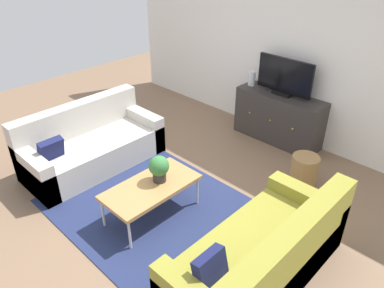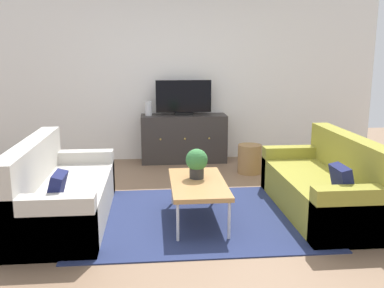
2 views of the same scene
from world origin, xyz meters
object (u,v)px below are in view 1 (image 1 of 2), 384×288
Objects in this scene: couch_left_side at (90,146)px; wicker_basket at (304,171)px; tv_console at (279,118)px; glass_vase at (252,78)px; couch_right_side at (265,260)px; coffee_table at (151,188)px; potted_plant at (159,168)px; flat_screen_tv at (285,77)px.

couch_left_side is 2.87m from wicker_basket.
glass_vase is (-0.55, 0.00, 0.48)m from tv_console.
couch_left_side and couch_right_side have the same top height.
couch_right_side is at bearing 4.57° from coffee_table.
potted_plant is 1.41× the size of glass_vase.
couch_left_side is 2.88m from couch_right_side.
tv_console is (0.04, 2.49, -0.01)m from coffee_table.
couch_right_side is 8.41× the size of glass_vase.
couch_right_side is (2.88, 0.00, 0.00)m from couch_left_side.
coffee_table is 1.24× the size of flat_screen_tv.
coffee_table is 2.49m from tv_console.
tv_console is (0.04, 2.36, -0.22)m from potted_plant.
couch_right_side is 1.69m from wicker_basket.
couch_right_side is at bearing -59.55° from tv_console.
couch_left_side reaches higher than wicker_basket.
tv_console is (-1.40, 2.37, 0.10)m from couch_right_side.
potted_plant is 0.23× the size of tv_console.
couch_left_side is 2.15× the size of flat_screen_tv.
wicker_basket is (2.37, 1.61, -0.07)m from couch_left_side.
potted_plant is 0.36× the size of flat_screen_tv.
glass_vase reaches higher than couch_left_side.
tv_console is 6.05× the size of glass_vase.
wicker_basket is at bearing 61.55° from coffee_table.
couch_left_side reaches higher than tv_console.
coffee_table is at bearing -4.57° from couch_left_side.
flat_screen_tv is at bearing 58.29° from couch_left_side.
potted_plant is at bearing -120.41° from wicker_basket.
coffee_table is 2.58m from glass_vase.
wicker_basket is (0.94, 1.59, -0.38)m from potted_plant.
flat_screen_tv is 0.57m from glass_vase.
coffee_table is 1.97m from wicker_basket.
couch_left_side is at bearing -121.93° from tv_console.
flat_screen_tv is at bearing 120.24° from couch_right_side.
coffee_table is 0.24m from potted_plant.
flat_screen_tv is at bearing 89.03° from coffee_table.
glass_vase is (0.93, 2.37, 0.58)m from couch_left_side.
wicker_basket is at bearing 59.59° from potted_plant.
glass_vase is at bearing 101.46° from coffee_table.
coffee_table is at bearing -118.45° from wicker_basket.
potted_plant is 2.42m from flat_screen_tv.
flat_screen_tv reaches higher than glass_vase.
flat_screen_tv reaches higher than potted_plant.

